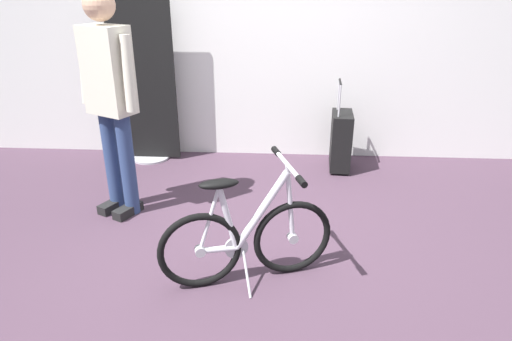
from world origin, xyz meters
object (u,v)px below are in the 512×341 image
folding_bike_foreground (247,237)px  visitor_near_wall (110,94)px  floor_banner_stand (144,90)px  rolling_suitcase (341,140)px

folding_bike_foreground → visitor_near_wall: bearing=141.7°
floor_banner_stand → rolling_suitcase: (1.84, -0.15, -0.40)m
visitor_near_wall → folding_bike_foreground: bearing=-38.3°
folding_bike_foreground → visitor_near_wall: 1.44m
floor_banner_stand → rolling_suitcase: bearing=-4.6°
folding_bike_foreground → rolling_suitcase: (0.73, 1.72, -0.00)m
visitor_near_wall → rolling_suitcase: bearing=27.7°
rolling_suitcase → visitor_near_wall: bearing=-152.3°
floor_banner_stand → rolling_suitcase: floor_banner_stand is taller
floor_banner_stand → visitor_near_wall: bearing=-84.8°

